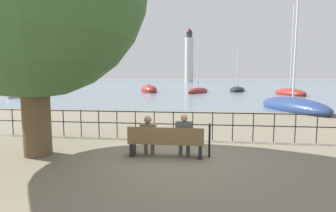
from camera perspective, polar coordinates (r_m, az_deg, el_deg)
The scene contains 14 objects.
ground_plane at distance 7.80m, azimuth -0.44°, elevation -10.94°, with size 1000.00×1000.00×0.00m, color #7A705B.
harbor_water at distance 168.04m, azimuth 6.54°, elevation 5.40°, with size 600.00×300.00×0.01m.
park_bench at distance 7.62m, azimuth -0.51°, elevation -7.88°, with size 2.18×0.45×0.90m.
seated_person_left at distance 7.73m, azimuth -4.33°, elevation -6.03°, with size 0.45×0.35×1.20m.
seated_person_right at distance 7.59m, azimuth 3.52°, elevation -6.02°, with size 0.48×0.35×1.27m.
promenade_railing at distance 9.74m, azimuth 1.17°, elevation -3.28°, with size 14.47×0.04×1.05m.
closed_umbrella at distance 7.68m, azimuth 9.02°, elevation -6.85°, with size 0.09×0.09×1.03m.
sailboat_0 at distance 39.80m, azimuth 6.57°, elevation 3.26°, with size 4.07×6.64×8.49m.
sailboat_1 at distance 35.80m, azimuth -28.38°, elevation 2.33°, with size 2.53×5.85×10.55m.
sailboat_2 at distance 41.66m, azimuth -4.19°, elevation 3.58°, with size 4.36×6.24×12.27m.
sailboat_3 at distance 38.11m, azimuth 25.01°, elevation 2.66°, with size 3.80×6.35×11.84m.
sailboat_4 at distance 45.13m, azimuth 14.83°, elevation 3.43°, with size 3.60×6.15×7.47m.
sailboat_5 at distance 20.21m, azimuth 25.50°, elevation -0.03°, with size 3.99×7.18×10.41m.
harbor_lighthouse at distance 132.49m, azimuth 4.62°, elevation 10.54°, with size 4.13×4.13×26.49m.
Camera 1 is at (0.95, -7.40, 2.30)m, focal length 28.00 mm.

